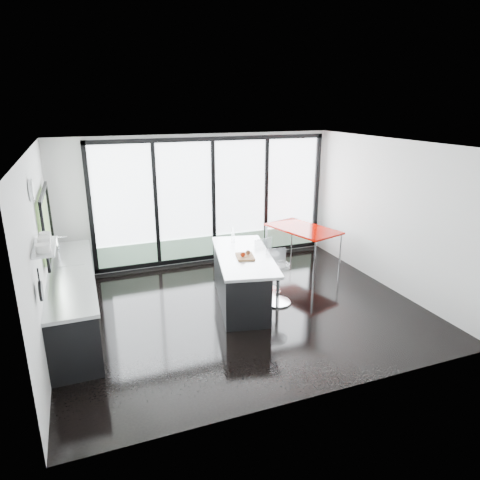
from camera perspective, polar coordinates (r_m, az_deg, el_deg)
name	(u,v)px	position (r m, az deg, el deg)	size (l,w,h in m)	color
floor	(241,308)	(7.52, 0.10, -9.11)	(6.00, 5.00, 0.00)	black
ceiling	(241,144)	(6.73, 0.12, 12.64)	(6.00, 5.00, 0.00)	white
wall_back	(212,205)	(9.37, -3.75, 4.62)	(6.00, 0.09, 2.80)	silver
wall_front	(321,292)	(4.89, 10.71, -6.77)	(6.00, 0.00, 2.80)	silver
wall_left	(42,237)	(6.81, -24.85, 0.40)	(0.26, 5.00, 2.80)	silver
wall_right	(390,215)	(8.51, 19.36, 3.16)	(0.00, 5.00, 2.80)	silver
counter_cabinets	(74,299)	(7.29, -21.30, -7.31)	(0.69, 3.24, 1.36)	black
island	(240,278)	(7.60, -0.04, -5.06)	(1.37, 2.33, 1.16)	black
bar_stool_near	(278,284)	(7.59, 5.08, -5.81)	(0.47, 0.47, 0.75)	silver
bar_stool_far	(268,273)	(7.99, 3.75, -4.40)	(0.49, 0.49, 0.78)	silver
red_table	(302,246)	(9.43, 8.28, -0.83)	(0.89, 1.56, 0.84)	#970700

